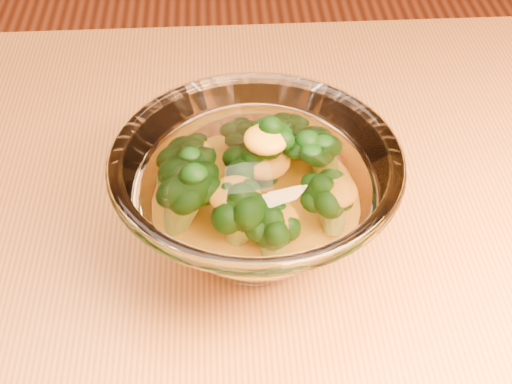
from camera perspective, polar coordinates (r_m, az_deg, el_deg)
table at (r=0.70m, az=2.65°, el=-10.93°), size 1.20×0.80×0.75m
glass_bowl at (r=0.60m, az=0.00°, el=-0.36°), size 0.24×0.24×0.11m
cheese_sauce at (r=0.61m, az=0.00°, el=-1.87°), size 0.12×0.12×0.03m
broccoli_heap at (r=0.59m, az=-0.62°, el=1.05°), size 0.16×0.15×0.08m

